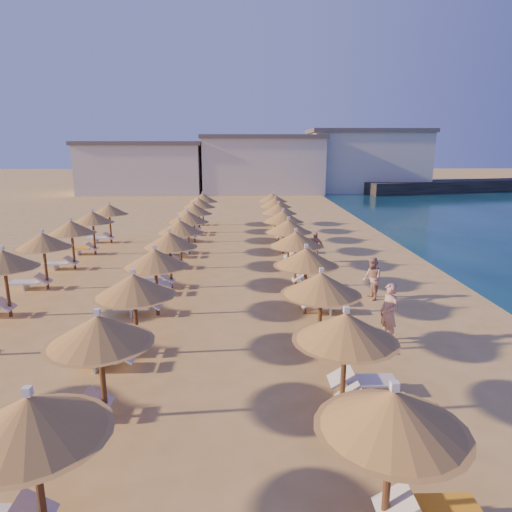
{
  "coord_description": "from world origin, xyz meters",
  "views": [
    {
      "loc": [
        0.35,
        -15.13,
        5.92
      ],
      "look_at": [
        0.87,
        4.0,
        1.3
      ],
      "focal_mm": 32.0,
      "sensor_mm": 36.0,
      "label": 1
    }
  ],
  "objects_px": {
    "jetty": "(467,186)",
    "parasol_row_east": "(296,240)",
    "beachgoer_a": "(389,313)",
    "parasol_row_west": "(170,241)",
    "beachgoer_b": "(372,279)",
    "beachgoer_c": "(315,247)"
  },
  "relations": [
    {
      "from": "jetty",
      "to": "parasol_row_east",
      "type": "xyz_separation_m",
      "value": [
        -27.83,
        -41.99,
        1.31
      ]
    },
    {
      "from": "jetty",
      "to": "beachgoer_a",
      "type": "distance_m",
      "value": 54.15
    },
    {
      "from": "jetty",
      "to": "parasol_row_west",
      "type": "xyz_separation_m",
      "value": [
        -33.13,
        -41.99,
        1.31
      ]
    },
    {
      "from": "jetty",
      "to": "parasol_row_east",
      "type": "distance_m",
      "value": 50.39
    },
    {
      "from": "jetty",
      "to": "beachgoer_b",
      "type": "bearing_deg",
      "value": -134.74
    },
    {
      "from": "beachgoer_c",
      "to": "beachgoer_b",
      "type": "height_order",
      "value": "beachgoer_b"
    },
    {
      "from": "parasol_row_west",
      "to": "beachgoer_a",
      "type": "distance_m",
      "value": 9.54
    },
    {
      "from": "parasol_row_west",
      "to": "beachgoer_c",
      "type": "relative_size",
      "value": 21.36
    },
    {
      "from": "jetty",
      "to": "beachgoer_b",
      "type": "distance_m",
      "value": 50.33
    },
    {
      "from": "beachgoer_c",
      "to": "beachgoer_b",
      "type": "distance_m",
      "value": 6.13
    },
    {
      "from": "parasol_row_west",
      "to": "beachgoer_b",
      "type": "relative_size",
      "value": 20.18
    },
    {
      "from": "parasol_row_east",
      "to": "beachgoer_c",
      "type": "relative_size",
      "value": 21.36
    },
    {
      "from": "parasol_row_east",
      "to": "beachgoer_a",
      "type": "height_order",
      "value": "parasol_row_east"
    },
    {
      "from": "parasol_row_west",
      "to": "parasol_row_east",
      "type": "bearing_deg",
      "value": 0.0
    },
    {
      "from": "parasol_row_east",
      "to": "beachgoer_c",
      "type": "xyz_separation_m",
      "value": [
        1.5,
        4.28,
        -1.26
      ]
    },
    {
      "from": "beachgoer_b",
      "to": "beachgoer_a",
      "type": "relative_size",
      "value": 0.9
    },
    {
      "from": "parasol_row_east",
      "to": "beachgoer_b",
      "type": "height_order",
      "value": "parasol_row_east"
    },
    {
      "from": "beachgoer_a",
      "to": "beachgoer_c",
      "type": "bearing_deg",
      "value": 161.35
    },
    {
      "from": "beachgoer_c",
      "to": "beachgoer_a",
      "type": "height_order",
      "value": "beachgoer_a"
    },
    {
      "from": "jetty",
      "to": "parasol_row_east",
      "type": "relative_size",
      "value": 0.87
    },
    {
      "from": "parasol_row_west",
      "to": "beachgoer_c",
      "type": "height_order",
      "value": "parasol_row_west"
    },
    {
      "from": "beachgoer_c",
      "to": "parasol_row_west",
      "type": "bearing_deg",
      "value": -132.02
    }
  ]
}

